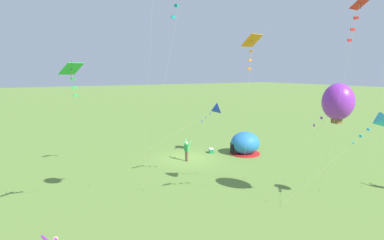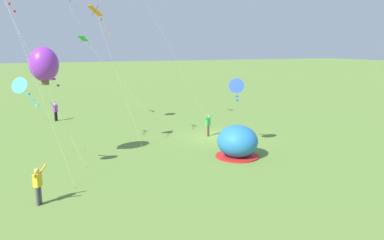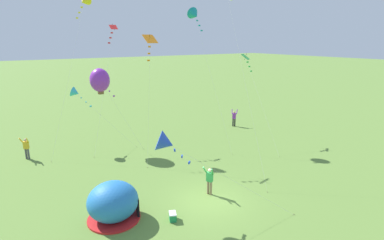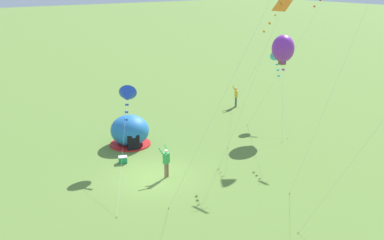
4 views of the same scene
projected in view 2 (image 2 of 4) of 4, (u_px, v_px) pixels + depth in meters
The scene contains 11 objects.
ground_plane at pixel (217, 137), 29.70m from camera, with size 300.00×300.00×0.00m, color olive.
popup_tent at pixel (237, 142), 24.11m from camera, with size 2.81×2.81×2.10m.
cooler_box at pixel (242, 142), 27.29m from camera, with size 0.55×0.63×0.44m.
person_watching_sky at pixel (208, 124), 29.66m from camera, with size 0.63×0.72×1.89m.
person_near_tent at pixel (55, 111), 35.78m from camera, with size 0.69×0.71×1.89m.
person_arms_raised at pixel (38, 184), 16.78m from camera, with size 0.72×0.67×1.89m.
kite_blue at pixel (237, 87), 26.29m from camera, with size 6.67×4.53×4.88m.
kite_green at pixel (86, 42), 34.44m from camera, with size 2.08×6.73×8.11m.
kite_cyan at pixel (23, 87), 19.71m from camera, with size 4.83×3.22×5.48m.
kite_purple at pixel (44, 64), 21.58m from camera, with size 3.55×3.16×7.04m.
kite_orange at pixel (97, 15), 25.11m from camera, with size 2.37×3.04×9.74m.
Camera 2 is at (-25.83, 13.08, 7.07)m, focal length 35.00 mm.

